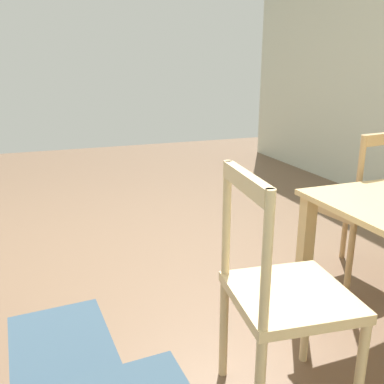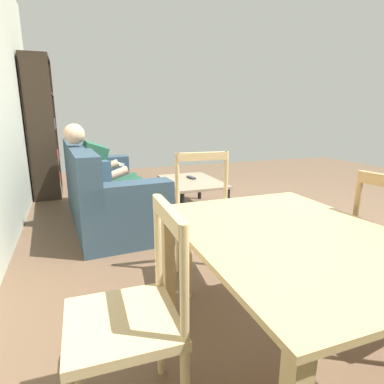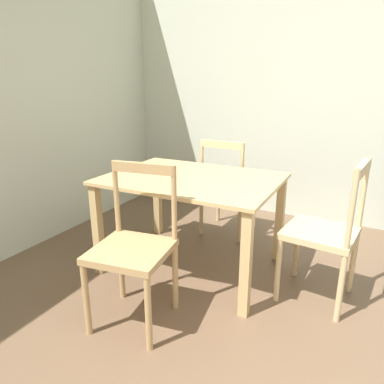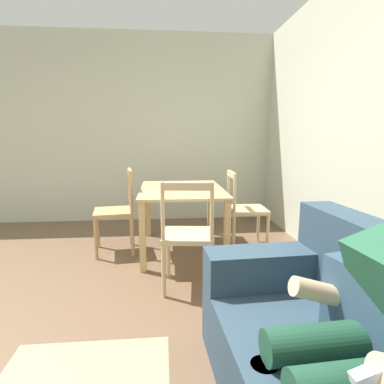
{
  "view_description": "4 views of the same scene",
  "coord_description": "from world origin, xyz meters",
  "px_view_note": "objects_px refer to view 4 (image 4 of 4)",
  "views": [
    {
      "loc": [
        0.0,
        2.61,
        1.28
      ],
      "look_at": [
        -0.43,
        1.45,
        0.9
      ],
      "focal_mm": 39.46,
      "sensor_mm": 36.0,
      "label": 1
    },
    {
      "loc": [
        -2.83,
        2.33,
        1.24
      ],
      "look_at": [
        0.91,
        0.93,
        0.23
      ],
      "focal_mm": 30.2,
      "sensor_mm": 36.0,
      "label": 2
    },
    {
      "loc": [
        -0.6,
        -0.76,
        1.38
      ],
      "look_at": [
        -1.73,
        1.45,
        0.6
      ],
      "focal_mm": 33.02,
      "sensor_mm": 36.0,
      "label": 3
    },
    {
      "loc": [
        1.72,
        1.25,
        1.28
      ],
      "look_at": [
        -0.43,
        1.45,
        0.9
      ],
      "focal_mm": 29.41,
      "sensor_mm": 36.0,
      "label": 4
    }
  ],
  "objects_px": {
    "dining_chair_facing_couch": "(188,236)",
    "dining_chair_by_doorway": "(116,211)",
    "dining_table": "(182,198)",
    "person_lounging": "(376,332)",
    "dining_chair_near_wall": "(245,210)"
  },
  "relations": [
    {
      "from": "dining_table",
      "to": "dining_chair_by_doorway",
      "type": "xyz_separation_m",
      "value": [
        -0.0,
        -0.73,
        -0.14
      ]
    },
    {
      "from": "person_lounging",
      "to": "dining_table",
      "type": "distance_m",
      "value": 2.53
    },
    {
      "from": "dining_table",
      "to": "dining_chair_by_doorway",
      "type": "bearing_deg",
      "value": -90.33
    },
    {
      "from": "person_lounging",
      "to": "dining_chair_near_wall",
      "type": "distance_m",
      "value": 2.47
    },
    {
      "from": "dining_chair_facing_couch",
      "to": "dining_chair_by_doorway",
      "type": "height_order",
      "value": "dining_chair_facing_couch"
    },
    {
      "from": "dining_chair_near_wall",
      "to": "dining_chair_facing_couch",
      "type": "xyz_separation_m",
      "value": [
        0.95,
        -0.73,
        0.01
      ]
    },
    {
      "from": "dining_table",
      "to": "dining_chair_by_doorway",
      "type": "distance_m",
      "value": 0.74
    },
    {
      "from": "dining_chair_near_wall",
      "to": "dining_chair_by_doorway",
      "type": "bearing_deg",
      "value": -90.14
    },
    {
      "from": "person_lounging",
      "to": "dining_chair_facing_couch",
      "type": "distance_m",
      "value": 1.63
    },
    {
      "from": "dining_table",
      "to": "person_lounging",
      "type": "bearing_deg",
      "value": 13.2
    },
    {
      "from": "dining_chair_facing_couch",
      "to": "dining_table",
      "type": "bearing_deg",
      "value": 179.79
    },
    {
      "from": "dining_table",
      "to": "dining_chair_facing_couch",
      "type": "height_order",
      "value": "dining_chair_facing_couch"
    },
    {
      "from": "person_lounging",
      "to": "dining_chair_facing_couch",
      "type": "xyz_separation_m",
      "value": [
        -1.52,
        -0.58,
        -0.1
      ]
    },
    {
      "from": "person_lounging",
      "to": "dining_chair_near_wall",
      "type": "height_order",
      "value": "person_lounging"
    },
    {
      "from": "person_lounging",
      "to": "dining_chair_by_doorway",
      "type": "distance_m",
      "value": 2.79
    }
  ]
}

